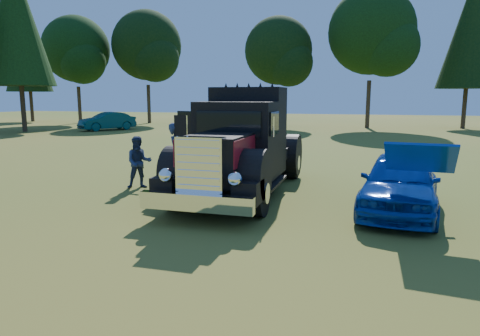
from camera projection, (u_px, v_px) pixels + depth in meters
name	position (u px, v px, depth m)	size (l,w,h in m)	color
ground	(203.00, 207.00, 10.68)	(120.00, 120.00, 0.00)	#38581A
treeline	(271.00, 37.00, 36.08)	(72.10, 24.04, 13.84)	#2D2116
diamond_t_truck	(240.00, 149.00, 11.94)	(3.34, 7.16, 3.00)	black
hotrod_coupe	(400.00, 182.00, 10.12)	(2.19, 4.42, 1.89)	#0818B4
spectator_near	(177.00, 155.00, 12.89)	(0.72, 0.47, 1.96)	#1D2D44
spectator_far	(139.00, 162.00, 12.84)	(0.76, 0.59, 1.57)	#202C4B
distant_teal_car	(107.00, 121.00, 35.18)	(1.57, 4.50, 1.48)	#093638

